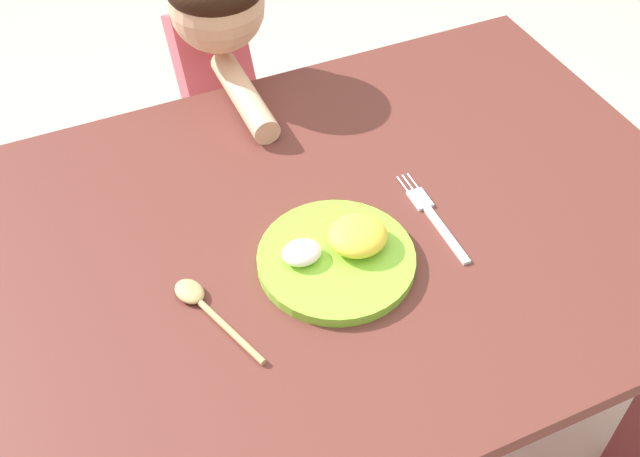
# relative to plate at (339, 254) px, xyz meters

# --- Properties ---
(ground_plane) EXTENTS (8.00, 8.00, 0.00)m
(ground_plane) POSITION_rel_plate_xyz_m (0.04, 0.07, -0.71)
(ground_plane) COLOR beige
(dining_table) EXTENTS (1.23, 0.89, 0.70)m
(dining_table) POSITION_rel_plate_xyz_m (0.04, 0.07, -0.13)
(dining_table) COLOR #5D2B25
(dining_table) RESTS_ON ground_plane
(plate) EXTENTS (0.25, 0.25, 0.06)m
(plate) POSITION_rel_plate_xyz_m (0.00, 0.00, 0.00)
(plate) COLOR #81CA35
(plate) RESTS_ON dining_table
(fork) EXTENTS (0.03, 0.22, 0.01)m
(fork) POSITION_rel_plate_xyz_m (0.18, 0.02, -0.01)
(fork) COLOR silver
(fork) RESTS_ON dining_table
(spoon) EXTENTS (0.09, 0.20, 0.02)m
(spoon) POSITION_rel_plate_xyz_m (-0.23, 0.00, -0.01)
(spoon) COLOR tan
(spoon) RESTS_ON dining_table
(person) EXTENTS (0.19, 0.45, 0.94)m
(person) POSITION_rel_plate_xyz_m (0.00, 0.63, -0.13)
(person) COLOR #414063
(person) RESTS_ON ground_plane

